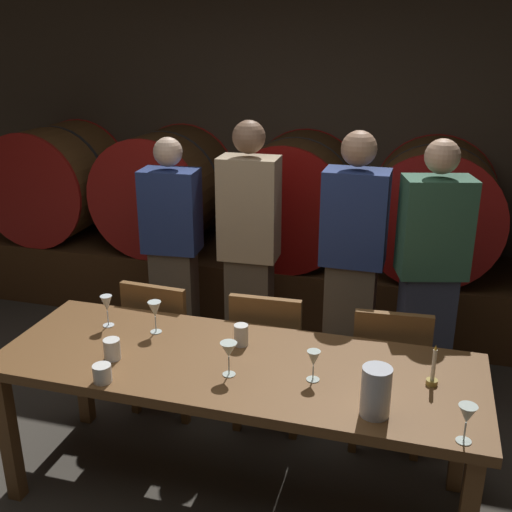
% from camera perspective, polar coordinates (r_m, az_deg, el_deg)
% --- Properties ---
extents(ground_plane, '(8.32, 8.32, 0.00)m').
position_cam_1_polar(ground_plane, '(3.33, -6.13, -21.80)').
color(ground_plane, '#3F3A33').
extents(back_wall, '(6.40, 0.24, 2.96)m').
position_cam_1_polar(back_wall, '(5.27, 5.05, 11.99)').
color(back_wall, '#473A2D').
rests_on(back_wall, ground).
extents(barrel_shelf, '(5.76, 0.90, 0.52)m').
position_cam_1_polar(barrel_shelf, '(5.07, 3.41, -2.66)').
color(barrel_shelf, '#4C2D16').
rests_on(barrel_shelf, ground).
extents(wine_barrel_far_left, '(0.97, 0.88, 0.97)m').
position_cam_1_polar(wine_barrel_far_left, '(5.68, -18.13, 6.69)').
color(wine_barrel_far_left, brown).
rests_on(wine_barrel_far_left, barrel_shelf).
extents(wine_barrel_left, '(0.97, 0.88, 0.97)m').
position_cam_1_polar(wine_barrel_left, '(5.17, -8.46, 6.24)').
color(wine_barrel_left, '#513319').
rests_on(wine_barrel_left, barrel_shelf).
extents(wine_barrel_center, '(0.97, 0.88, 0.97)m').
position_cam_1_polar(wine_barrel_center, '(4.83, 3.74, 5.42)').
color(wine_barrel_center, '#513319').
rests_on(wine_barrel_center, barrel_shelf).
extents(wine_barrel_right, '(0.97, 0.88, 0.97)m').
position_cam_1_polar(wine_barrel_right, '(4.73, 16.33, 4.32)').
color(wine_barrel_right, brown).
rests_on(wine_barrel_right, barrel_shelf).
extents(dining_table, '(2.30, 0.80, 0.77)m').
position_cam_1_polar(dining_table, '(2.95, -1.84, -11.11)').
color(dining_table, brown).
rests_on(dining_table, ground).
extents(chair_left, '(0.42, 0.42, 0.88)m').
position_cam_1_polar(chair_left, '(3.74, -8.60, -7.72)').
color(chair_left, brown).
rests_on(chair_left, ground).
extents(chair_center, '(0.42, 0.42, 0.88)m').
position_cam_1_polar(chair_center, '(3.56, 1.22, -9.03)').
color(chair_center, brown).
rests_on(chair_center, ground).
extents(chair_right, '(0.43, 0.43, 0.88)m').
position_cam_1_polar(chair_right, '(3.47, 12.38, -10.38)').
color(chair_right, brown).
rests_on(chair_right, ground).
extents(guest_far_left, '(0.40, 0.27, 1.59)m').
position_cam_1_polar(guest_far_left, '(4.24, -7.81, 0.49)').
color(guest_far_left, brown).
rests_on(guest_far_left, ground).
extents(guest_center_left, '(0.39, 0.25, 1.72)m').
position_cam_1_polar(guest_center_left, '(4.02, -0.63, 0.72)').
color(guest_center_left, brown).
rests_on(guest_center_left, ground).
extents(guest_center_right, '(0.38, 0.24, 1.71)m').
position_cam_1_polar(guest_center_right, '(3.75, 9.00, -1.12)').
color(guest_center_right, brown).
rests_on(guest_center_right, ground).
extents(guest_far_right, '(0.43, 0.33, 1.70)m').
position_cam_1_polar(guest_far_right, '(3.66, 15.93, -2.40)').
color(guest_far_right, '#33384C').
rests_on(guest_far_right, ground).
extents(candle_center, '(0.05, 0.05, 0.20)m').
position_cam_1_polar(candle_center, '(2.82, 16.25, -10.58)').
color(candle_center, olive).
rests_on(candle_center, dining_table).
extents(pitcher, '(0.12, 0.12, 0.21)m').
position_cam_1_polar(pitcher, '(2.54, 11.18, -12.37)').
color(pitcher, silver).
rests_on(pitcher, dining_table).
extents(wine_glass_far_left, '(0.06, 0.06, 0.17)m').
position_cam_1_polar(wine_glass_far_left, '(3.28, -13.83, -4.45)').
color(wine_glass_far_left, white).
rests_on(wine_glass_far_left, dining_table).
extents(wine_glass_left, '(0.07, 0.07, 0.17)m').
position_cam_1_polar(wine_glass_left, '(3.16, -9.48, -5.05)').
color(wine_glass_left, silver).
rests_on(wine_glass_left, dining_table).
extents(wine_glass_center, '(0.08, 0.08, 0.16)m').
position_cam_1_polar(wine_glass_center, '(2.75, -2.61, -8.91)').
color(wine_glass_center, silver).
rests_on(wine_glass_center, dining_table).
extents(wine_glass_right, '(0.06, 0.06, 0.15)m').
position_cam_1_polar(wine_glass_right, '(2.73, 5.43, -9.67)').
color(wine_glass_right, silver).
rests_on(wine_glass_right, dining_table).
extents(wine_glass_far_right, '(0.07, 0.07, 0.16)m').
position_cam_1_polar(wine_glass_far_right, '(2.47, 19.20, -13.95)').
color(wine_glass_far_right, silver).
rests_on(wine_glass_far_right, dining_table).
extents(cup_left, '(0.08, 0.08, 0.10)m').
position_cam_1_polar(cup_left, '(2.99, -13.36, -8.50)').
color(cup_left, white).
rests_on(cup_left, dining_table).
extents(cup_center, '(0.08, 0.08, 0.08)m').
position_cam_1_polar(cup_center, '(2.82, -14.23, -10.63)').
color(cup_center, white).
rests_on(cup_center, dining_table).
extents(cup_right, '(0.07, 0.07, 0.11)m').
position_cam_1_polar(cup_right, '(3.03, -1.41, -7.42)').
color(cup_right, white).
rests_on(cup_right, dining_table).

